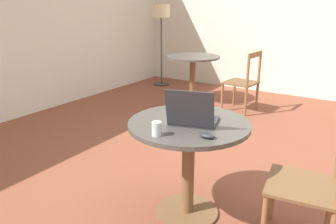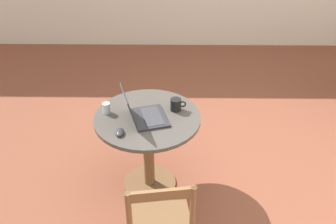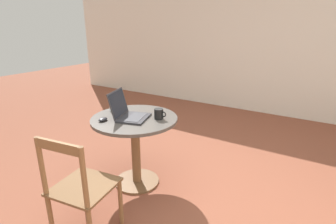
# 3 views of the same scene
# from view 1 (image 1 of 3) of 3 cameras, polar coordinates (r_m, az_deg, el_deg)

# --- Properties ---
(ground_plane) EXTENTS (16.00, 16.00, 0.00)m
(ground_plane) POSITION_cam_1_polar(r_m,az_deg,el_deg) (3.06, 12.52, -11.35)
(ground_plane) COLOR brown
(wall_back) EXTENTS (9.40, 0.06, 2.70)m
(wall_back) POSITION_cam_1_polar(r_m,az_deg,el_deg) (4.82, -26.17, 14.79)
(wall_back) COLOR silver
(wall_back) RESTS_ON ground_plane
(wall_side) EXTENTS (0.06, 9.40, 2.70)m
(wall_side) POSITION_cam_1_polar(r_m,az_deg,el_deg) (5.83, 25.41, 15.17)
(wall_side) COLOR silver
(wall_side) RESTS_ON ground_plane
(cafe_table_near) EXTENTS (0.84, 0.84, 0.72)m
(cafe_table_near) POSITION_cam_1_polar(r_m,az_deg,el_deg) (2.31, 3.59, -5.77)
(cafe_table_near) COLOR brown
(cafe_table_near) RESTS_ON ground_plane
(cafe_table_mid) EXTENTS (0.84, 0.84, 0.72)m
(cafe_table_mid) POSITION_cam_1_polar(r_m,az_deg,el_deg) (5.23, 4.33, 7.83)
(cafe_table_mid) COLOR brown
(cafe_table_mid) RESTS_ON ground_plane
(chair_near_front) EXTENTS (0.48, 0.48, 0.87)m
(chair_near_front) POSITION_cam_1_polar(r_m,az_deg,el_deg) (2.23, 23.57, -11.66)
(chair_near_front) COLOR brown
(chair_near_front) RESTS_ON ground_plane
(chair_mid_front) EXTENTS (0.46, 0.46, 0.87)m
(chair_mid_front) POSITION_cam_1_polar(r_m,az_deg,el_deg) (4.82, 13.02, 5.07)
(chair_mid_front) COLOR brown
(chair_mid_front) RESTS_ON ground_plane
(floor_lamp) EXTENTS (0.32, 0.32, 1.50)m
(floor_lamp) POSITION_cam_1_polar(r_m,az_deg,el_deg) (6.26, -1.19, 16.04)
(floor_lamp) COLOR #333333
(floor_lamp) RESTS_ON ground_plane
(laptop) EXTENTS (0.39, 0.39, 0.26)m
(laptop) POSITION_cam_1_polar(r_m,az_deg,el_deg) (2.18, 4.35, -0.84)
(laptop) COLOR #2D2D33
(laptop) RESTS_ON cafe_table_near
(mouse) EXTENTS (0.06, 0.10, 0.03)m
(mouse) POSITION_cam_1_polar(r_m,az_deg,el_deg) (1.98, 6.87, -4.07)
(mouse) COLOR #2D2D33
(mouse) RESTS_ON cafe_table_near
(mug) EXTENTS (0.13, 0.09, 0.10)m
(mug) POSITION_cam_1_polar(r_m,az_deg,el_deg) (2.46, 4.36, 1.28)
(mug) COLOR black
(mug) RESTS_ON cafe_table_near
(drinking_glass) EXTENTS (0.06, 0.06, 0.09)m
(drinking_glass) POSITION_cam_1_polar(r_m,az_deg,el_deg) (1.99, -1.99, -2.94)
(drinking_glass) COLOR silver
(drinking_glass) RESTS_ON cafe_table_near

